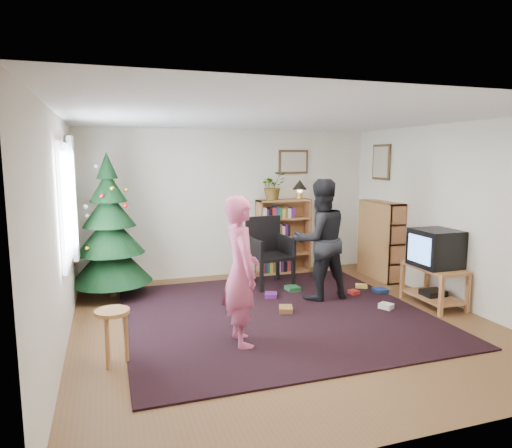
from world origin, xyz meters
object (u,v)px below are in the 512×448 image
object	(u,v)px
tv_stand	(434,282)
table_lamp	(300,186)
crt_tv	(436,248)
potted_plant	(273,186)
bookshelf_back	(283,235)
picture_right	(381,162)
stool	(113,322)
bookshelf_right	(380,239)
picture_back	(293,162)
armchair	(268,248)
person_standing	(241,271)
christmas_tree	(110,238)
person_by_chair	(320,240)

from	to	relation	value
tv_stand	table_lamp	xyz separation A→B (m)	(-1.00, 2.36, 1.21)
crt_tv	potted_plant	distance (m)	2.89
potted_plant	table_lamp	world-z (taller)	potted_plant
crt_tv	bookshelf_back	bearing A→B (deg)	118.85
picture_right	table_lamp	distance (m)	1.45
stool	bookshelf_right	bearing A→B (deg)	24.98
table_lamp	stool	bearing A→B (deg)	-138.28
picture_back	tv_stand	distance (m)	3.16
picture_back	armchair	xyz separation A→B (m)	(-0.77, -0.82, -1.35)
picture_back	person_standing	size ratio (longest dim) A/B	0.34
person_standing	christmas_tree	bearing A→B (deg)	30.13
tv_stand	potted_plant	size ratio (longest dim) A/B	1.79
person_by_chair	potted_plant	xyz separation A→B (m)	(-0.12, 1.61, 0.68)
stool	table_lamp	xyz separation A→B (m)	(3.24, 2.89, 1.10)
table_lamp	potted_plant	bearing A→B (deg)	-180.00
bookshelf_back	person_standing	size ratio (longest dim) A/B	0.79
christmas_tree	person_by_chair	world-z (taller)	christmas_tree
picture_right	christmas_tree	bearing A→B (deg)	179.59
tv_stand	armchair	bearing A→B (deg)	137.74
picture_back	person_by_chair	xyz separation A→B (m)	(-0.31, -1.74, -1.08)
bookshelf_right	crt_tv	distance (m)	1.51
bookshelf_back	person_by_chair	distance (m)	1.62
picture_right	armchair	world-z (taller)	picture_right
picture_back	bookshelf_right	size ratio (longest dim) A/B	0.42
christmas_tree	stool	distance (m)	2.37
crt_tv	table_lamp	distance (m)	2.66
christmas_tree	person_by_chair	distance (m)	3.03
picture_right	christmas_tree	xyz separation A→B (m)	(-4.47, 0.03, -1.07)
crt_tv	person_standing	distance (m)	2.93
picture_back	christmas_tree	world-z (taller)	picture_back
christmas_tree	tv_stand	xyz separation A→B (m)	(4.22, -1.80, -0.55)
person_by_chair	bookshelf_right	bearing A→B (deg)	-155.90
tv_stand	person_by_chair	distance (m)	1.66
person_standing	stool	bearing A→B (deg)	93.42
bookshelf_right	person_by_chair	world-z (taller)	person_by_chair
armchair	person_by_chair	size ratio (longest dim) A/B	0.63
picture_right	table_lamp	bearing A→B (deg)	154.82
picture_right	armchair	xyz separation A→B (m)	(-2.10, -0.09, -1.35)
armchair	potted_plant	world-z (taller)	potted_plant
tv_stand	person_standing	xyz separation A→B (m)	(-2.90, -0.44, 0.49)
crt_tv	armchair	distance (m)	2.49
picture_back	crt_tv	size ratio (longest dim) A/B	0.94
bookshelf_back	table_lamp	world-z (taller)	table_lamp
person_standing	potted_plant	size ratio (longest dim) A/B	3.38
picture_back	person_standing	bearing A→B (deg)	-121.97
tv_stand	picture_right	bearing A→B (deg)	81.78
christmas_tree	crt_tv	size ratio (longest dim) A/B	3.60
bookshelf_back	armchair	world-z (taller)	bookshelf_back
picture_right	tv_stand	distance (m)	2.41
picture_back	christmas_tree	xyz separation A→B (m)	(-3.15, -0.69, -1.07)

